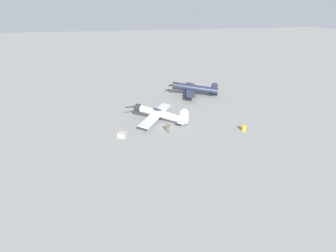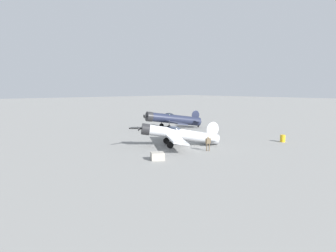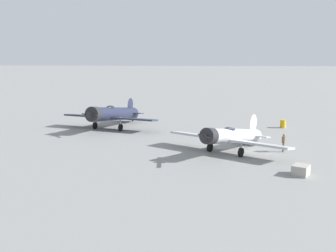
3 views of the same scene
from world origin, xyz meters
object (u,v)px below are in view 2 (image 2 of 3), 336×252
at_px(airplane_foreground, 178,134).
at_px(equipment_crate, 157,156).
at_px(fuel_drum, 283,138).
at_px(airplane_mid_apron, 172,119).
at_px(ground_crew_mechanic, 208,142).

bearing_deg(airplane_foreground, equipment_crate, 66.13).
height_order(airplane_foreground, fuel_drum, airplane_foreground).
height_order(airplane_foreground, equipment_crate, airplane_foreground).
relative_size(airplane_foreground, fuel_drum, 11.22).
distance_m(airplane_mid_apron, fuel_drum, 19.83).
bearing_deg(equipment_crate, airplane_foreground, 123.22).
height_order(ground_crew_mechanic, fuel_drum, ground_crew_mechanic).
xyz_separation_m(airplane_foreground, equipment_crate, (4.46, -6.80, -1.03)).
height_order(airplane_foreground, ground_crew_mechanic, airplane_foreground).
xyz_separation_m(airplane_mid_apron, fuel_drum, (19.74, 1.56, -1.18)).
relative_size(airplane_foreground, airplane_mid_apron, 0.93).
xyz_separation_m(airplane_foreground, ground_crew_mechanic, (4.63, 0.30, -0.41)).
distance_m(ground_crew_mechanic, fuel_drum, 12.03).
bearing_deg(airplane_mid_apron, ground_crew_mechanic, 77.27).
bearing_deg(airplane_foreground, ground_crew_mechanic, 126.66).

